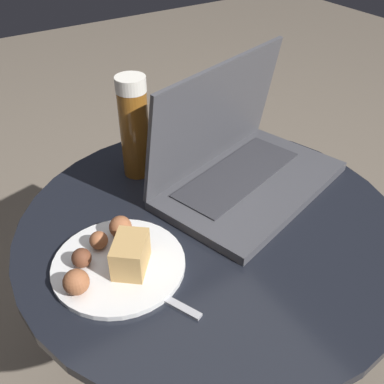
{
  "coord_description": "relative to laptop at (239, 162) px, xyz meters",
  "views": [
    {
      "loc": [
        -0.36,
        -0.5,
        1.05
      ],
      "look_at": [
        -0.03,
        0.02,
        0.6
      ],
      "focal_mm": 42.0,
      "sensor_mm": 36.0,
      "label": 1
    }
  ],
  "objects": [
    {
      "name": "ground_plane",
      "position": [
        -0.11,
        -0.07,
        -0.58
      ],
      "size": [
        6.0,
        6.0,
        0.0
      ],
      "primitive_type": "plane",
      "color": "#726656"
    },
    {
      "name": "table",
      "position": [
        -0.11,
        -0.07,
        -0.21
      ],
      "size": [
        0.69,
        0.69,
        0.53
      ],
      "color": "#9E9EA3",
      "rests_on": "ground_plane"
    },
    {
      "name": "laptop",
      "position": [
        0.0,
        0.0,
        0.0
      ],
      "size": [
        0.41,
        0.32,
        0.24
      ],
      "color": "#47474C",
      "rests_on": "table"
    },
    {
      "name": "beer_glass",
      "position": [
        -0.15,
        0.14,
        0.05
      ],
      "size": [
        0.06,
        0.06,
        0.21
      ],
      "color": "brown",
      "rests_on": "table"
    },
    {
      "name": "snack_plate",
      "position": [
        -0.3,
        -0.08,
        -0.03
      ],
      "size": [
        0.21,
        0.21,
        0.06
      ],
      "color": "white",
      "rests_on": "table"
    },
    {
      "name": "fork",
      "position": [
        -0.29,
        -0.15,
        -0.05
      ],
      "size": [
        0.08,
        0.16,
        0.0
      ],
      "color": "#B2B2B7",
      "rests_on": "table"
    }
  ]
}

